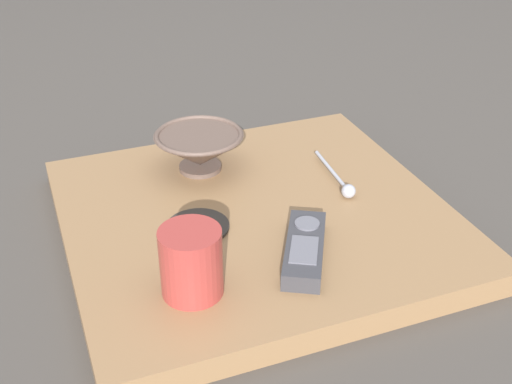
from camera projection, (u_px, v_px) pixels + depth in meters
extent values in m
plane|color=#47423D|center=(256.00, 230.00, 1.02)|extent=(6.00, 6.00, 0.00)
cube|color=#936D47|center=(256.00, 220.00, 1.01)|extent=(0.54, 0.56, 0.04)
cylinder|color=brown|center=(200.00, 167.00, 1.11)|extent=(0.07, 0.07, 0.01)
cone|color=brown|center=(199.00, 150.00, 1.09)|extent=(0.15, 0.15, 0.06)
torus|color=brown|center=(199.00, 135.00, 1.08)|extent=(0.15, 0.15, 0.01)
cylinder|color=#A53833|center=(191.00, 262.00, 0.82)|extent=(0.08, 0.08, 0.09)
cylinder|color=#A3A5B2|center=(331.00, 170.00, 1.09)|extent=(0.13, 0.02, 0.01)
sphere|color=#A3A5B2|center=(349.00, 191.00, 1.03)|extent=(0.02, 0.02, 0.02)
cube|color=#38383D|center=(305.00, 249.00, 0.90)|extent=(0.16, 0.12, 0.02)
cylinder|color=slate|center=(307.00, 223.00, 0.92)|extent=(0.04, 0.04, 0.00)
cube|color=slate|center=(304.00, 250.00, 0.87)|extent=(0.07, 0.06, 0.00)
cylinder|color=#332D28|center=(198.00, 226.00, 0.96)|extent=(0.09, 0.09, 0.01)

